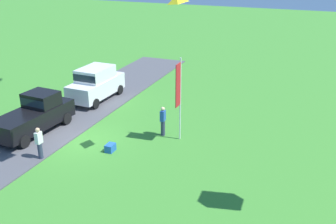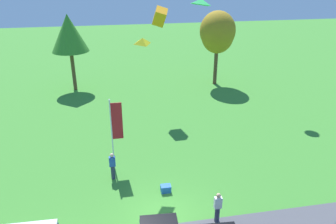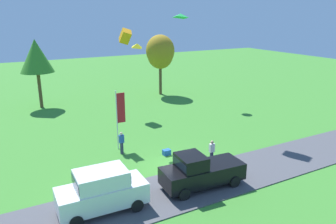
{
  "view_description": "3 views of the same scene",
  "coord_description": "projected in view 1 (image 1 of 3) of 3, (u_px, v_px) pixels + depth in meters",
  "views": [
    {
      "loc": [
        16.18,
        11.71,
        9.55
      ],
      "look_at": [
        -0.44,
        4.91,
        2.27
      ],
      "focal_mm": 42.0,
      "sensor_mm": 36.0,
      "label": 1
    },
    {
      "loc": [
        -2.02,
        -12.52,
        11.45
      ],
      "look_at": [
        1.39,
        6.04,
        3.05
      ],
      "focal_mm": 35.0,
      "sensor_mm": 36.0,
      "label": 2
    },
    {
      "loc": [
        -9.99,
        -17.51,
        10.01
      ],
      "look_at": [
        2.08,
        4.7,
        2.39
      ],
      "focal_mm": 35.0,
      "sensor_mm": 36.0,
      "label": 3
    }
  ],
  "objects": [
    {
      "name": "person_beside_suv",
      "position": [
        39.0,
        143.0,
        19.28
      ],
      "size": [
        0.36,
        0.24,
        1.71
      ],
      "color": "#2D334C",
      "rests_on": "ground"
    },
    {
      "name": "cooler_box",
      "position": [
        110.0,
        148.0,
        20.31
      ],
      "size": [
        0.56,
        0.4,
        0.4
      ],
      "primitive_type": "cube",
      "color": "blue",
      "rests_on": "ground"
    },
    {
      "name": "pavement_strip",
      "position": [
        42.0,
        132.0,
        22.51
      ],
      "size": [
        36.0,
        4.4,
        0.06
      ],
      "primitive_type": "cube",
      "color": "#4C4C51",
      "rests_on": "ground"
    },
    {
      "name": "flag_banner",
      "position": [
        179.0,
        90.0,
        20.44
      ],
      "size": [
        0.71,
        0.08,
        4.61
      ],
      "color": "silver",
      "rests_on": "ground"
    },
    {
      "name": "ground_plane",
      "position": [
        82.0,
        140.0,
        21.58
      ],
      "size": [
        120.0,
        120.0,
        0.0
      ],
      "primitive_type": "plane",
      "color": "#3D842D"
    },
    {
      "name": "car_suv_mid_row",
      "position": [
        96.0,
        82.0,
        27.01
      ],
      "size": [
        4.65,
        2.15,
        2.28
      ],
      "color": "white",
      "rests_on": "ground"
    },
    {
      "name": "person_watching_sky",
      "position": [
        163.0,
        121.0,
        21.86
      ],
      "size": [
        0.36,
        0.24,
        1.71
      ],
      "color": "#2D334C",
      "rests_on": "ground"
    },
    {
      "name": "car_pickup_by_flagpole",
      "position": [
        35.0,
        114.0,
        22.21
      ],
      "size": [
        5.11,
        2.31,
        2.14
      ],
      "color": "black",
      "rests_on": "ground"
    }
  ]
}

